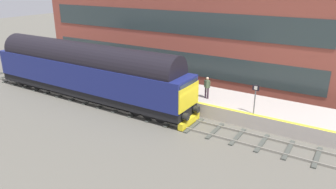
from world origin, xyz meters
TOP-DOWN VIEW (x-y plane):
  - ground_plane at (0.00, 0.00)m, footprint 140.00×140.00m
  - track_main at (0.00, 0.00)m, footprint 2.50×60.00m
  - station_platform at (3.60, 0.00)m, footprint 4.00×44.00m
  - station_building at (10.55, 5.64)m, footprint 5.62×31.07m
  - diesel_locomotive at (0.00, 8.35)m, footprint 2.74×19.32m
  - platform_number_sign at (1.86, -4.94)m, footprint 0.10×0.44m
  - waiting_passenger at (2.87, -1.06)m, footprint 0.38×0.51m

SIDE VIEW (x-z plane):
  - ground_plane at x=0.00m, z-range 0.00..0.00m
  - track_main at x=0.00m, z-range -0.02..0.13m
  - station_platform at x=3.60m, z-range 0.00..1.01m
  - waiting_passenger at x=2.87m, z-range 1.17..2.81m
  - platform_number_sign at x=1.86m, z-range 1.33..3.31m
  - diesel_locomotive at x=0.00m, z-range 0.15..4.83m
  - station_building at x=10.55m, z-range 0.00..14.64m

